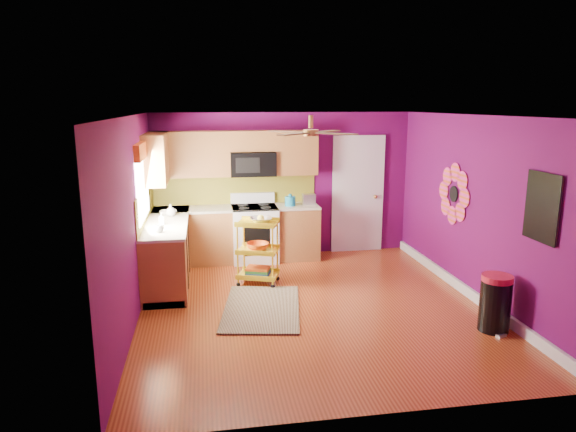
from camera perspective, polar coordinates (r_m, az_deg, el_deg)
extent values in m
plane|color=maroon|center=(6.97, 2.71, -9.92)|extent=(5.00, 5.00, 0.00)
cube|color=#5C0A50|center=(9.02, -0.52, 3.50)|extent=(4.50, 0.04, 2.50)
cube|color=#5C0A50|center=(4.28, 9.93, -6.86)|extent=(4.50, 0.04, 2.50)
cube|color=#5C0A50|center=(6.52, -16.91, -0.52)|extent=(0.04, 5.00, 2.50)
cube|color=#5C0A50|center=(7.40, 20.11, 0.76)|extent=(0.04, 5.00, 2.50)
cube|color=silver|center=(6.45, 2.94, 11.08)|extent=(4.50, 5.00, 0.04)
cube|color=white|center=(7.70, 19.26, -7.88)|extent=(0.05, 4.90, 0.14)
cube|color=brown|center=(7.98, -13.20, -3.90)|extent=(0.60, 2.30, 0.90)
cube|color=brown|center=(8.80, -5.69, -2.11)|extent=(2.80, 0.60, 0.90)
cube|color=beige|center=(7.87, -13.37, -0.62)|extent=(0.63, 2.30, 0.04)
cube|color=beige|center=(8.69, -5.76, 0.89)|extent=(2.80, 0.63, 0.04)
cube|color=black|center=(8.10, -13.06, -6.62)|extent=(0.54, 2.30, 0.10)
cube|color=black|center=(8.91, -5.64, -4.61)|extent=(2.80, 0.54, 0.10)
cube|color=white|center=(8.79, -3.73, -2.03)|extent=(0.76, 0.66, 0.92)
cube|color=black|center=(8.69, -3.77, 0.95)|extent=(0.76, 0.62, 0.03)
cube|color=white|center=(8.94, -3.96, 2.02)|extent=(0.76, 0.06, 0.18)
cube|color=black|center=(8.48, -3.51, -2.63)|extent=(0.45, 0.02, 0.55)
cube|color=brown|center=(8.68, -10.86, 6.75)|extent=(1.32, 0.33, 0.75)
cube|color=brown|center=(8.82, 0.86, 7.06)|extent=(0.72, 0.33, 0.75)
cube|color=brown|center=(8.70, -3.99, 8.31)|extent=(0.76, 0.33, 0.34)
cube|color=brown|center=(8.23, -14.40, 6.29)|extent=(0.33, 1.30, 0.75)
cube|color=black|center=(8.70, -3.93, 5.80)|extent=(0.76, 0.38, 0.40)
cube|color=olive|center=(8.93, -5.92, 2.98)|extent=(2.80, 0.01, 0.51)
cube|color=olive|center=(7.84, -15.58, 1.27)|extent=(0.01, 2.30, 0.51)
cube|color=white|center=(7.48, -15.90, 3.50)|extent=(0.03, 1.20, 1.00)
cube|color=#D24F12|center=(7.43, -15.88, 7.10)|extent=(0.08, 1.35, 0.22)
cube|color=white|center=(9.33, 7.73, 2.29)|extent=(0.85, 0.04, 2.05)
cube|color=white|center=(9.31, 7.76, 2.27)|extent=(0.95, 0.02, 2.15)
sphere|color=#BF8C3F|center=(9.38, 9.69, 2.12)|extent=(0.07, 0.07, 0.07)
cylinder|color=black|center=(7.89, 17.93, 2.34)|extent=(0.01, 0.24, 0.24)
cube|color=teal|center=(6.18, 26.45, 0.87)|extent=(0.03, 0.52, 0.72)
cube|color=black|center=(6.17, 26.34, 0.87)|extent=(0.01, 0.56, 0.76)
cylinder|color=#BF8C3F|center=(6.65, 2.56, 10.44)|extent=(0.06, 0.06, 0.16)
cylinder|color=#BF8C3F|center=(6.66, 2.55, 9.23)|extent=(0.20, 0.20, 0.08)
cube|color=#4C2D19|center=(6.98, 4.28, 9.36)|extent=(0.47, 0.47, 0.01)
cube|color=#4C2D19|center=(6.87, -0.14, 9.34)|extent=(0.47, 0.47, 0.01)
cube|color=#4C2D19|center=(6.34, 0.65, 9.09)|extent=(0.47, 0.47, 0.01)
cube|color=#4C2D19|center=(6.46, 5.42, 9.09)|extent=(0.47, 0.47, 0.01)
cube|color=black|center=(6.87, -2.94, -10.17)|extent=(1.23, 1.73, 0.02)
cylinder|color=yellow|center=(7.53, -5.62, -4.26)|extent=(0.03, 0.03, 0.90)
cylinder|color=yellow|center=(7.42, -1.73, -4.48)|extent=(0.03, 0.03, 0.90)
cylinder|color=yellow|center=(7.87, -4.92, -3.52)|extent=(0.03, 0.03, 0.90)
cylinder|color=yellow|center=(7.75, -1.19, -3.71)|extent=(0.03, 0.03, 0.90)
sphere|color=black|center=(7.68, -5.55, -7.57)|extent=(0.06, 0.06, 0.06)
sphere|color=black|center=(7.56, -1.71, -7.83)|extent=(0.06, 0.06, 0.06)
sphere|color=black|center=(8.01, -4.86, -6.70)|extent=(0.06, 0.06, 0.06)
sphere|color=black|center=(7.90, -1.18, -6.94)|extent=(0.06, 0.06, 0.06)
cube|color=yellow|center=(7.53, -3.42, -0.84)|extent=(0.69, 0.59, 0.03)
cube|color=yellow|center=(7.63, -3.38, -3.87)|extent=(0.69, 0.59, 0.03)
cube|color=yellow|center=(7.75, -3.34, -6.59)|extent=(0.69, 0.59, 0.03)
imported|color=beige|center=(7.50, -3.03, -0.45)|extent=(0.41, 0.41, 0.08)
sphere|color=yellow|center=(7.50, -3.03, -0.27)|extent=(0.11, 0.11, 0.11)
imported|color=#D24F12|center=(7.62, -3.38, -3.38)|extent=(0.42, 0.42, 0.10)
cube|color=navy|center=(7.74, -3.34, -6.33)|extent=(0.41, 0.35, 0.04)
cube|color=#267233|center=(7.72, -3.35, -6.05)|extent=(0.41, 0.35, 0.04)
cube|color=#D24F12|center=(7.71, -3.35, -5.80)|extent=(0.41, 0.35, 0.03)
cylinder|color=black|center=(6.62, 22.00, -9.25)|extent=(0.45, 0.45, 0.61)
cylinder|color=#B51931|center=(6.50, 22.25, -6.43)|extent=(0.36, 0.36, 0.07)
cube|color=beige|center=(6.59, 22.61, -12.15)|extent=(0.14, 0.10, 0.03)
cylinder|color=teal|center=(8.73, 0.25, 1.66)|extent=(0.18, 0.18, 0.16)
sphere|color=teal|center=(8.71, 0.25, 2.31)|extent=(0.06, 0.06, 0.06)
cube|color=beige|center=(8.86, 2.32, 1.88)|extent=(0.22, 0.15, 0.18)
imported|color=#EA3F72|center=(7.60, -13.87, -0.28)|extent=(0.08, 0.08, 0.17)
imported|color=white|center=(8.12, -12.91, 0.64)|extent=(0.15, 0.15, 0.19)
imported|color=white|center=(8.24, -13.15, 0.35)|extent=(0.26, 0.26, 0.06)
imported|color=white|center=(7.16, -14.14, -1.36)|extent=(0.13, 0.13, 0.10)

